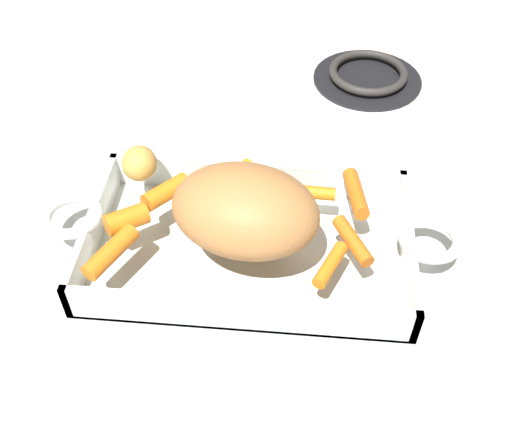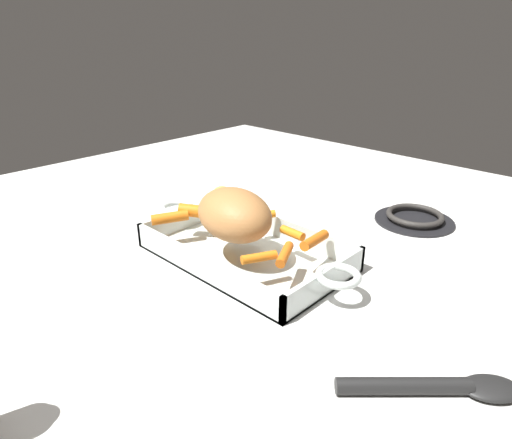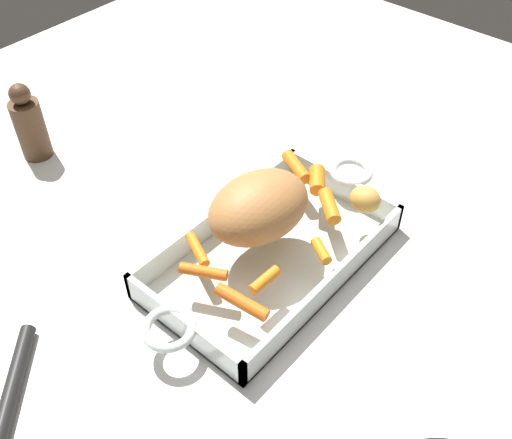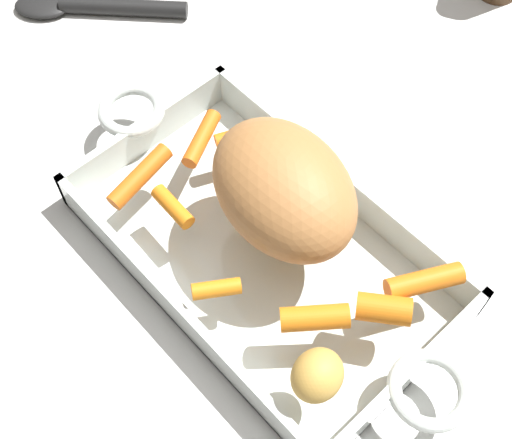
# 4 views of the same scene
# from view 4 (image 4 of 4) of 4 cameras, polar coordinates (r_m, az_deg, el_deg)

# --- Properties ---
(ground_plane) EXTENTS (1.66, 1.66, 0.00)m
(ground_plane) POSITION_cam_4_polar(r_m,az_deg,el_deg) (0.65, 0.53, -3.04)
(ground_plane) COLOR silver
(roasting_dish) EXTENTS (0.45, 0.21, 0.05)m
(roasting_dish) POSITION_cam_4_polar(r_m,az_deg,el_deg) (0.63, 0.54, -2.42)
(roasting_dish) COLOR silver
(roasting_dish) RESTS_ON ground_plane
(pork_roast) EXTENTS (0.17, 0.13, 0.08)m
(pork_roast) POSITION_cam_4_polar(r_m,az_deg,el_deg) (0.58, 2.03, 2.89)
(pork_roast) COLOR #B2753F
(pork_roast) RESTS_ON roasting_dish
(baby_carrot_northeast) EXTENTS (0.05, 0.06, 0.02)m
(baby_carrot_northeast) POSITION_cam_4_polar(r_m,az_deg,el_deg) (0.56, 4.94, -8.20)
(baby_carrot_northeast) COLOR orange
(baby_carrot_northeast) RESTS_ON roasting_dish
(baby_carrot_center_left) EXTENTS (0.04, 0.06, 0.02)m
(baby_carrot_center_left) POSITION_cam_4_polar(r_m,az_deg,el_deg) (0.65, -4.57, 6.77)
(baby_carrot_center_left) COLOR orange
(baby_carrot_center_left) RESTS_ON roasting_dish
(baby_carrot_short) EXTENTS (0.03, 0.07, 0.02)m
(baby_carrot_short) POSITION_cam_4_polar(r_m,az_deg,el_deg) (0.63, -9.68, 3.59)
(baby_carrot_short) COLOR orange
(baby_carrot_short) RESTS_ON roasting_dish
(baby_carrot_southwest) EXTENTS (0.05, 0.05, 0.03)m
(baby_carrot_southwest) POSITION_cam_4_polar(r_m,az_deg,el_deg) (0.57, 10.64, -7.37)
(baby_carrot_southwest) COLOR orange
(baby_carrot_southwest) RESTS_ON roasting_dish
(baby_carrot_long) EXTENTS (0.03, 0.04, 0.02)m
(baby_carrot_long) POSITION_cam_4_polar(r_m,az_deg,el_deg) (0.57, -3.34, -5.81)
(baby_carrot_long) COLOR orange
(baby_carrot_long) RESTS_ON roasting_dish
(baby_carrot_northwest) EXTENTS (0.05, 0.02, 0.01)m
(baby_carrot_northwest) POSITION_cam_4_polar(r_m,az_deg,el_deg) (0.61, -6.98, 1.07)
(baby_carrot_northwest) COLOR orange
(baby_carrot_northwest) RESTS_ON roasting_dish
(baby_carrot_center_right) EXTENTS (0.04, 0.06, 0.02)m
(baby_carrot_center_right) POSITION_cam_4_polar(r_m,az_deg,el_deg) (0.65, -1.03, 7.19)
(baby_carrot_center_right) COLOR orange
(baby_carrot_center_right) RESTS_ON roasting_dish
(baby_carrot_southeast) EXTENTS (0.05, 0.07, 0.02)m
(baby_carrot_southeast) POSITION_cam_4_polar(r_m,az_deg,el_deg) (0.59, 13.90, -5.05)
(baby_carrot_southeast) COLOR orange
(baby_carrot_southeast) RESTS_ON roasting_dish
(potato_halved) EXTENTS (0.05, 0.05, 0.04)m
(potato_halved) POSITION_cam_4_polar(r_m,az_deg,el_deg) (0.53, 5.15, -12.85)
(potato_halved) COLOR gold
(potato_halved) RESTS_ON roasting_dish
(serving_spoon) EXTENTS (0.17, 0.17, 0.02)m
(serving_spoon) POSITION_cam_4_polar(r_m,az_deg,el_deg) (0.87, -13.60, 16.92)
(serving_spoon) COLOR black
(serving_spoon) RESTS_ON ground_plane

